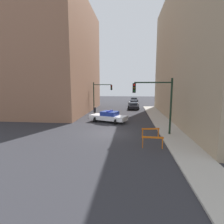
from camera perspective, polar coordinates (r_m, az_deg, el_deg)
ground_plane at (r=17.35m, az=-1.38°, el=-6.88°), size 120.00×120.00×0.00m
sidewalk_right at (r=17.67m, az=19.14°, el=-6.88°), size 2.40×44.00×0.12m
building_corner_left at (r=34.02m, az=-19.44°, el=16.02°), size 14.00×20.00×18.59m
building_right at (r=27.38m, az=31.60°, el=16.60°), size 12.00×28.00×18.04m
traffic_light_near at (r=16.73m, az=14.87°, el=4.54°), size 3.64×0.35×5.20m
traffic_light_far at (r=31.45m, az=-4.03°, el=6.35°), size 3.44×0.35×5.20m
police_car at (r=22.31m, az=-1.09°, el=-1.48°), size 5.05×3.39×1.52m
parked_car_near at (r=34.77m, az=7.03°, el=2.02°), size 2.30×4.31×1.31m
parked_car_mid at (r=41.00m, az=7.04°, el=3.02°), size 2.44×4.39×1.31m
parked_car_far at (r=50.34m, az=7.23°, el=4.05°), size 2.46×4.41×1.31m
pedestrian_crossing at (r=25.86m, az=-5.68°, el=0.19°), size 0.44×0.44×1.66m
barrier_front at (r=13.49m, az=13.11°, el=-8.96°), size 1.60×0.22×0.90m
barrier_mid at (r=16.01m, az=12.47°, el=-6.13°), size 1.58×0.41×0.90m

